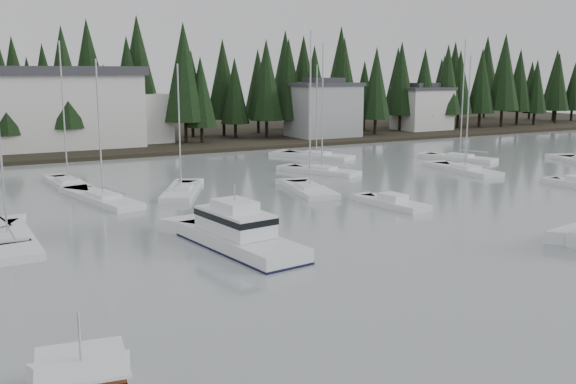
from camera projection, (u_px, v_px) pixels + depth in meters
name	position (u px, v px, depth m)	size (l,w,h in m)	color
far_shore_land	(68.00, 140.00, 102.27)	(240.00, 54.00, 1.00)	black
conifer_treeline	(82.00, 147.00, 92.79)	(200.00, 22.00, 20.00)	black
house_east_a	(323.00, 109.00, 101.96)	(10.60, 8.48, 9.25)	#999EA0
house_east_b	(422.00, 108.00, 114.14)	(9.54, 7.42, 8.25)	silver
harbor_inn	(63.00, 108.00, 87.17)	(29.50, 11.50, 10.90)	silver
cabin_cruiser_center	(238.00, 237.00, 39.29)	(4.65, 10.91, 4.54)	white
sailboat_3	(460.00, 159.00, 78.74)	(5.47, 9.20, 15.03)	white
sailboat_4	(68.00, 185.00, 60.75)	(3.12, 8.60, 14.01)	white
sailboat_6	(465.00, 171.00, 69.41)	(3.51, 9.41, 12.94)	white
sailboat_7	(322.00, 172.00, 68.47)	(5.76, 8.73, 14.19)	white
sailboat_8	(310.00, 191.00, 57.63)	(4.56, 8.60, 14.77)	white
sailboat_9	(316.00, 157.00, 80.95)	(7.15, 9.83, 12.10)	white
sailboat_10	(103.00, 201.00, 53.50)	(4.57, 10.68, 12.25)	white
sailboat_12	(8.00, 243.00, 40.36)	(3.13, 10.26, 11.09)	white
sailboat_13	(181.00, 193.00, 56.85)	(6.30, 8.97, 11.91)	white
runabout_1	(393.00, 205.00, 51.68)	(3.02, 6.79, 1.42)	white
runabout_2	(576.00, 185.00, 60.49)	(2.47, 5.54, 1.42)	white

